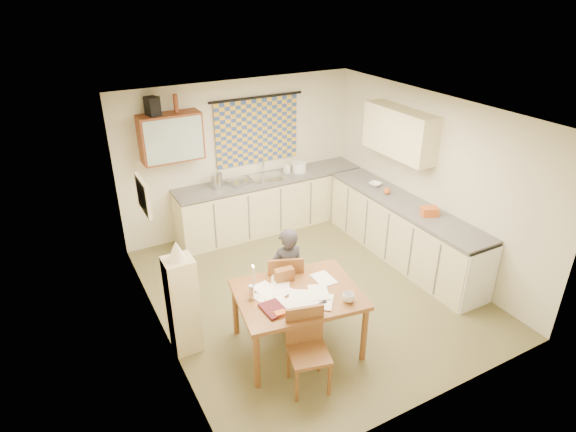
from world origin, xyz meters
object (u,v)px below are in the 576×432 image
shelf_stand (183,305)px  counter_back (273,203)px  counter_right (403,231)px  chair_far (284,297)px  stove (464,269)px  person (287,274)px  dining_table (297,319)px

shelf_stand → counter_back: bearing=44.8°
counter_right → chair_far: 2.31m
counter_right → stove: bearing=-90.0°
stove → chair_far: 2.41m
stove → chair_far: chair_far is taller
counter_back → person: bearing=-112.8°
stove → dining_table: bearing=174.5°
dining_table → shelf_stand: bearing=161.9°
counter_right → person: 2.28m
counter_right → stove: counter_right is taller
stove → dining_table: 2.41m
chair_far → shelf_stand: size_ratio=0.78×
dining_table → shelf_stand: shelf_stand is taller
stove → counter_back: bearing=112.6°
dining_table → chair_far: size_ratio=1.59×
counter_back → shelf_stand: size_ratio=2.74×
chair_far → person: 0.34m
dining_table → chair_far: chair_far is taller
counter_back → counter_right: (1.28, -1.85, -0.00)m
stove → person: size_ratio=0.71×
counter_right → person: size_ratio=2.35×
counter_back → shelf_stand: 3.19m
person → shelf_stand: (-1.31, 0.04, -0.02)m
counter_back → dining_table: counter_back is taller
dining_table → person: size_ratio=1.20×
dining_table → person: (0.16, 0.55, 0.25)m
dining_table → counter_right: bearing=31.4°
counter_back → stove: bearing=-67.4°
counter_right → shelf_stand: size_ratio=2.45×
stove → dining_table: (-2.40, 0.23, -0.07)m
counter_back → person: 2.48m
counter_back → dining_table: bearing=-111.6°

